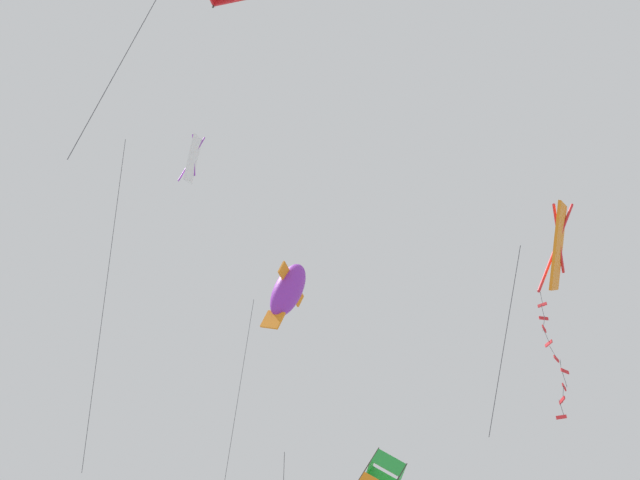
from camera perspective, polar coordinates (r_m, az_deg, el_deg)
kite_diamond_highest at (r=26.66m, az=-7.39°, el=4.53°), size 1.90×2.61×9.88m
kite_fish_near_right at (r=30.69m, az=-1.86°, el=-2.92°), size 2.46×1.71×8.38m
kite_diamond_low_drifter at (r=19.41m, az=13.51°, el=-0.44°), size 2.22×2.28×5.26m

